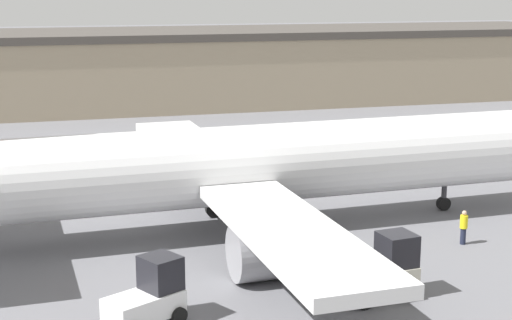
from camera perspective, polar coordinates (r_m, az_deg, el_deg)
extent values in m
plane|color=slate|center=(38.46, 0.00, -5.00)|extent=(400.00, 400.00, 0.00)
cube|color=gray|center=(78.24, -10.11, 6.31)|extent=(96.12, 15.38, 6.59)
cube|color=#47423D|center=(77.93, -10.21, 8.97)|extent=(96.12, 15.69, 0.70)
cylinder|color=silver|center=(37.60, 0.00, -0.28)|extent=(29.11, 5.02, 3.77)
cube|color=silver|center=(45.49, -5.10, 1.09)|extent=(4.18, 13.60, 0.50)
cube|color=silver|center=(29.47, 2.52, -5.29)|extent=(4.18, 13.60, 0.50)
cylinder|color=#939399|center=(43.87, -4.47, -1.15)|extent=(3.38, 2.49, 2.35)
cylinder|color=#939399|center=(31.70, 1.21, -6.57)|extent=(3.38, 2.49, 2.35)
cylinder|color=#38383D|center=(42.53, 13.50, -2.67)|extent=(0.28, 0.28, 1.36)
cylinder|color=black|center=(42.62, 13.48, -3.10)|extent=(0.71, 0.38, 0.70)
cylinder|color=#38383D|center=(35.61, -1.00, -5.31)|extent=(0.28, 0.28, 1.36)
cylinder|color=black|center=(35.68, -1.00, -5.66)|extent=(0.91, 0.39, 0.90)
cylinder|color=#38383D|center=(40.12, -3.06, -3.25)|extent=(0.28, 0.28, 1.36)
cylinder|color=black|center=(40.18, -3.05, -3.57)|extent=(0.91, 0.39, 0.90)
cylinder|color=#1E2338|center=(37.32, 14.82, -5.37)|extent=(0.26, 0.26, 0.77)
cylinder|color=yellow|center=(37.12, 14.88, -4.36)|extent=(0.35, 0.35, 0.61)
sphere|color=tan|center=(37.00, 14.92, -3.74)|extent=(0.22, 0.22, 0.22)
cube|color=silver|center=(27.99, -8.15, -10.45)|extent=(3.05, 2.53, 0.85)
cube|color=black|center=(28.01, -6.96, -8.13)|extent=(1.65, 1.70, 1.21)
cylinder|color=black|center=(28.14, -5.67, -11.20)|extent=(0.68, 0.54, 0.63)
cylinder|color=black|center=(29.19, -7.44, -10.33)|extent=(0.68, 0.54, 0.63)
cylinder|color=black|center=(28.23, -10.57, -11.28)|extent=(0.68, 0.54, 0.63)
cube|color=beige|center=(30.34, 8.85, -8.49)|extent=(3.02, 1.79, 0.87)
cube|color=black|center=(30.39, 10.21, -6.40)|extent=(1.41, 1.45, 1.24)
cube|color=#333333|center=(29.73, 8.06, -6.79)|extent=(1.90, 1.22, 0.70)
cylinder|color=black|center=(30.44, 11.17, -9.38)|extent=(0.76, 0.37, 0.73)
cylinder|color=black|center=(31.56, 9.70, -8.51)|extent=(0.76, 0.37, 0.73)
cylinder|color=black|center=(29.44, 7.86, -10.04)|extent=(0.76, 0.37, 0.73)
cylinder|color=black|center=(30.60, 6.48, -9.10)|extent=(0.76, 0.37, 0.73)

